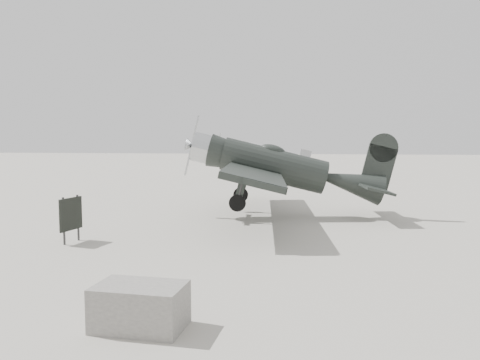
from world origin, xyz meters
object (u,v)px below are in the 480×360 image
at_px(lowwing_monoplane, 283,168).
at_px(highwing_monoplane, 259,152).
at_px(equipment_block, 140,307).
at_px(sign_board, 71,215).

relative_size(lowwing_monoplane, highwing_monoplane, 1.04).
bearing_deg(equipment_block, sign_board, 126.34).
xyz_separation_m(highwing_monoplane, equipment_block, (1.27, -31.85, -1.59)).
xyz_separation_m(lowwing_monoplane, sign_board, (-6.03, -5.49, -1.09)).
distance_m(lowwing_monoplane, highwing_monoplane, 20.78).
height_order(equipment_block, sign_board, sign_board).
height_order(highwing_monoplane, equipment_block, highwing_monoplane).
bearing_deg(lowwing_monoplane, sign_board, -142.96).
distance_m(equipment_block, sign_board, 7.22).
relative_size(highwing_monoplane, sign_board, 7.78).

